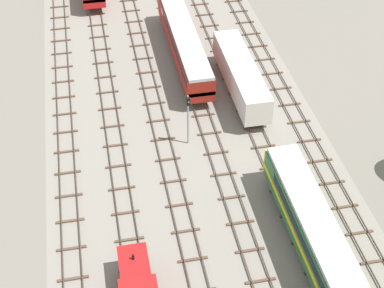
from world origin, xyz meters
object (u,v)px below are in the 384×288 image
at_px(diesel_railcar_centre_right_mid, 321,246).
at_px(signal_post_nearest, 188,114).
at_px(diesel_railcar_centre_far, 184,41).
at_px(freight_boxcar_centre_right_midfar, 241,75).

distance_m(diesel_railcar_centre_right_mid, signal_post_nearest, 18.05).
xyz_separation_m(diesel_railcar_centre_far, signal_post_nearest, (-2.34, -14.70, 0.99)).
bearing_deg(signal_post_nearest, freight_boxcar_centre_right_midfar, 44.87).
relative_size(diesel_railcar_centre_far, signal_post_nearest, 3.61).
bearing_deg(diesel_railcar_centre_right_mid, freight_boxcar_centre_right_midfar, 89.98).
bearing_deg(freight_boxcar_centre_right_midfar, diesel_railcar_centre_far, 121.35).
xyz_separation_m(diesel_railcar_centre_right_mid, signal_post_nearest, (-7.03, 16.59, 0.99)).
height_order(diesel_railcar_centre_right_mid, freight_boxcar_centre_right_midfar, diesel_railcar_centre_right_mid).
distance_m(diesel_railcar_centre_right_mid, diesel_railcar_centre_far, 31.64).
xyz_separation_m(diesel_railcar_centre_right_mid, freight_boxcar_centre_right_midfar, (0.01, 23.59, -0.15)).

